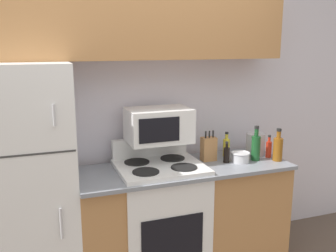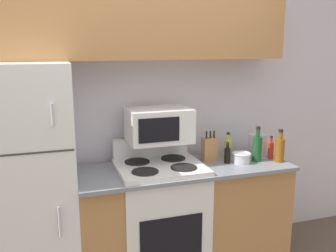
{
  "view_description": "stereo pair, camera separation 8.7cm",
  "coord_description": "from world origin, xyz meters",
  "px_view_note": "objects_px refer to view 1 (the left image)",
  "views": [
    {
      "loc": [
        -0.75,
        -2.41,
        1.87
      ],
      "look_at": [
        0.22,
        0.26,
        1.24
      ],
      "focal_mm": 40.0,
      "sensor_mm": 36.0,
      "label": 1
    },
    {
      "loc": [
        -0.67,
        -2.44,
        1.87
      ],
      "look_at": [
        0.22,
        0.26,
        1.24
      ],
      "focal_mm": 40.0,
      "sensor_mm": 36.0,
      "label": 2
    }
  ],
  "objects_px": {
    "microwave": "(159,125)",
    "kettle": "(255,144)",
    "bottle_whiskey": "(278,148)",
    "bowl": "(240,157)",
    "bottle_cooking_spray": "(226,147)",
    "refrigerator": "(22,186)",
    "bottle_soy_sauce": "(227,154)",
    "bottle_hot_sauce": "(269,149)",
    "bottle_wine_green": "(256,147)",
    "stove": "(160,217)",
    "knife_block": "(209,149)"
  },
  "relations": [
    {
      "from": "refrigerator",
      "to": "bottle_wine_green",
      "type": "bearing_deg",
      "value": -2.79
    },
    {
      "from": "bowl",
      "to": "bottle_soy_sauce",
      "type": "relative_size",
      "value": 0.89
    },
    {
      "from": "refrigerator",
      "to": "stove",
      "type": "distance_m",
      "value": 1.1
    },
    {
      "from": "knife_block",
      "to": "bottle_soy_sauce",
      "type": "relative_size",
      "value": 1.45
    },
    {
      "from": "knife_block",
      "to": "kettle",
      "type": "xyz_separation_m",
      "value": [
        0.47,
        0.01,
        -0.01
      ]
    },
    {
      "from": "microwave",
      "to": "bottle_hot_sauce",
      "type": "bearing_deg",
      "value": -7.74
    },
    {
      "from": "bowl",
      "to": "bottle_hot_sauce",
      "type": "distance_m",
      "value": 0.3
    },
    {
      "from": "bowl",
      "to": "bottle_whiskey",
      "type": "relative_size",
      "value": 0.57
    },
    {
      "from": "bottle_soy_sauce",
      "to": "refrigerator",
      "type": "bearing_deg",
      "value": 177.78
    },
    {
      "from": "stove",
      "to": "bowl",
      "type": "relative_size",
      "value": 6.79
    },
    {
      "from": "bottle_whiskey",
      "to": "bottle_cooking_spray",
      "type": "bearing_deg",
      "value": 143.19
    },
    {
      "from": "microwave",
      "to": "kettle",
      "type": "height_order",
      "value": "microwave"
    },
    {
      "from": "knife_block",
      "to": "kettle",
      "type": "distance_m",
      "value": 0.47
    },
    {
      "from": "stove",
      "to": "bottle_soy_sauce",
      "type": "distance_m",
      "value": 0.76
    },
    {
      "from": "bowl",
      "to": "kettle",
      "type": "relative_size",
      "value": 0.74
    },
    {
      "from": "refrigerator",
      "to": "bottle_whiskey",
      "type": "xyz_separation_m",
      "value": [
        2.04,
        -0.17,
        0.13
      ]
    },
    {
      "from": "microwave",
      "to": "bottle_cooking_spray",
      "type": "distance_m",
      "value": 0.69
    },
    {
      "from": "refrigerator",
      "to": "bottle_whiskey",
      "type": "relative_size",
      "value": 6.24
    },
    {
      "from": "bowl",
      "to": "bottle_cooking_spray",
      "type": "distance_m",
      "value": 0.2
    },
    {
      "from": "microwave",
      "to": "kettle",
      "type": "distance_m",
      "value": 0.94
    },
    {
      "from": "bottle_wine_green",
      "to": "refrigerator",
      "type": "bearing_deg",
      "value": 177.21
    },
    {
      "from": "bottle_cooking_spray",
      "to": "bottle_hot_sauce",
      "type": "height_order",
      "value": "bottle_cooking_spray"
    },
    {
      "from": "knife_block",
      "to": "microwave",
      "type": "bearing_deg",
      "value": 175.89
    },
    {
      "from": "bottle_hot_sauce",
      "to": "bottle_soy_sauce",
      "type": "height_order",
      "value": "bottle_hot_sauce"
    },
    {
      "from": "microwave",
      "to": "bottle_whiskey",
      "type": "xyz_separation_m",
      "value": [
        0.99,
        -0.24,
        -0.22
      ]
    },
    {
      "from": "stove",
      "to": "bottle_cooking_spray",
      "type": "distance_m",
      "value": 0.84
    },
    {
      "from": "knife_block",
      "to": "bottle_wine_green",
      "type": "xyz_separation_m",
      "value": [
        0.38,
        -0.13,
        0.01
      ]
    },
    {
      "from": "stove",
      "to": "kettle",
      "type": "distance_m",
      "value": 1.07
    },
    {
      "from": "refrigerator",
      "to": "knife_block",
      "type": "height_order",
      "value": "refrigerator"
    },
    {
      "from": "stove",
      "to": "bottle_soy_sauce",
      "type": "relative_size",
      "value": 6.04
    },
    {
      "from": "knife_block",
      "to": "bowl",
      "type": "bearing_deg",
      "value": -29.31
    },
    {
      "from": "bottle_wine_green",
      "to": "bottle_hot_sauce",
      "type": "xyz_separation_m",
      "value": [
        0.15,
        0.03,
        -0.04
      ]
    },
    {
      "from": "refrigerator",
      "to": "bottle_wine_green",
      "type": "height_order",
      "value": "refrigerator"
    },
    {
      "from": "bottle_wine_green",
      "to": "bottle_cooking_spray",
      "type": "distance_m",
      "value": 0.26
    },
    {
      "from": "knife_block",
      "to": "bottle_whiskey",
      "type": "height_order",
      "value": "bottle_whiskey"
    },
    {
      "from": "refrigerator",
      "to": "bottle_soy_sauce",
      "type": "xyz_separation_m",
      "value": [
        1.61,
        -0.06,
        0.09
      ]
    },
    {
      "from": "microwave",
      "to": "refrigerator",
      "type": "bearing_deg",
      "value": -176.14
    },
    {
      "from": "bowl",
      "to": "knife_block",
      "type": "bearing_deg",
      "value": 150.69
    },
    {
      "from": "bowl",
      "to": "bottle_wine_green",
      "type": "xyz_separation_m",
      "value": [
        0.15,
        0.0,
        0.07
      ]
    },
    {
      "from": "bottle_cooking_spray",
      "to": "bottle_hot_sauce",
      "type": "distance_m",
      "value": 0.37
    },
    {
      "from": "bottle_whiskey",
      "to": "bottle_soy_sauce",
      "type": "distance_m",
      "value": 0.45
    },
    {
      "from": "bottle_hot_sauce",
      "to": "bottle_wine_green",
      "type": "bearing_deg",
      "value": -168.88
    },
    {
      "from": "bottle_cooking_spray",
      "to": "microwave",
      "type": "bearing_deg",
      "value": -177.73
    },
    {
      "from": "bowl",
      "to": "bottle_soy_sauce",
      "type": "xyz_separation_m",
      "value": [
        -0.12,
        0.03,
        0.03
      ]
    },
    {
      "from": "knife_block",
      "to": "bottle_wine_green",
      "type": "bearing_deg",
      "value": -18.98
    },
    {
      "from": "stove",
      "to": "kettle",
      "type": "xyz_separation_m",
      "value": [
        0.93,
        0.09,
        0.51
      ]
    },
    {
      "from": "kettle",
      "to": "knife_block",
      "type": "bearing_deg",
      "value": -178.28
    },
    {
      "from": "kettle",
      "to": "bottle_whiskey",
      "type": "bearing_deg",
      "value": -70.05
    },
    {
      "from": "bottle_whiskey",
      "to": "microwave",
      "type": "bearing_deg",
      "value": 166.54
    },
    {
      "from": "bottle_cooking_spray",
      "to": "bottle_soy_sauce",
      "type": "bearing_deg",
      "value": -117.77
    }
  ]
}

